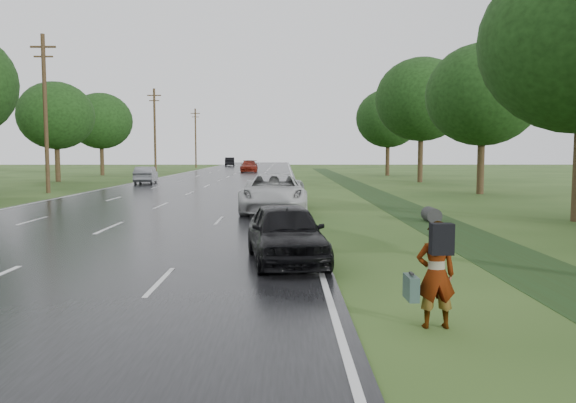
# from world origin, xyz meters

# --- Properties ---
(road) EXTENTS (14.00, 180.00, 0.04)m
(road) POSITION_xyz_m (0.00, 45.00, 0.02)
(road) COLOR black
(road) RESTS_ON ground
(edge_stripe_east) EXTENTS (0.12, 180.00, 0.01)m
(edge_stripe_east) POSITION_xyz_m (6.75, 45.00, 0.04)
(edge_stripe_east) COLOR silver
(edge_stripe_east) RESTS_ON road
(edge_stripe_west) EXTENTS (0.12, 180.00, 0.01)m
(edge_stripe_west) POSITION_xyz_m (-6.75, 45.00, 0.04)
(edge_stripe_west) COLOR silver
(edge_stripe_west) RESTS_ON road
(center_line) EXTENTS (0.12, 180.00, 0.01)m
(center_line) POSITION_xyz_m (0.00, 45.00, 0.04)
(center_line) COLOR silver
(center_line) RESTS_ON road
(drainage_ditch) EXTENTS (2.20, 120.00, 0.56)m
(drainage_ditch) POSITION_xyz_m (11.50, 18.71, 0.04)
(drainage_ditch) COLOR #213213
(drainage_ditch) RESTS_ON ground
(utility_pole_mid) EXTENTS (1.60, 0.26, 10.00)m
(utility_pole_mid) POSITION_xyz_m (-9.20, 25.00, 5.20)
(utility_pole_mid) COLOR #362B16
(utility_pole_mid) RESTS_ON ground
(utility_pole_far) EXTENTS (1.60, 0.26, 10.00)m
(utility_pole_far) POSITION_xyz_m (-9.20, 55.00, 5.20)
(utility_pole_far) COLOR #362B16
(utility_pole_far) RESTS_ON ground
(utility_pole_distant) EXTENTS (1.60, 0.26, 10.00)m
(utility_pole_distant) POSITION_xyz_m (-9.20, 85.00, 5.20)
(utility_pole_distant) COLOR #362B16
(utility_pole_distant) RESTS_ON ground
(tree_east_c) EXTENTS (7.00, 7.00, 9.29)m
(tree_east_c) POSITION_xyz_m (18.20, 24.00, 6.14)
(tree_east_c) COLOR #362B16
(tree_east_c) RESTS_ON ground
(tree_east_d) EXTENTS (8.00, 8.00, 10.76)m
(tree_east_d) POSITION_xyz_m (17.80, 38.00, 7.15)
(tree_east_d) COLOR #362B16
(tree_east_d) RESTS_ON ground
(tree_east_f) EXTENTS (7.20, 7.20, 9.62)m
(tree_east_f) POSITION_xyz_m (17.50, 52.00, 6.37)
(tree_east_f) COLOR #362B16
(tree_east_f) RESTS_ON ground
(tree_west_d) EXTENTS (6.60, 6.60, 8.80)m
(tree_west_d) POSITION_xyz_m (-14.20, 39.00, 5.82)
(tree_west_d) COLOR #362B16
(tree_west_d) RESTS_ON ground
(tree_west_f) EXTENTS (7.00, 7.00, 9.29)m
(tree_west_f) POSITION_xyz_m (-14.80, 53.00, 6.14)
(tree_west_f) COLOR #362B16
(tree_west_f) RESTS_ON ground
(pedestrian) EXTENTS (0.72, 0.64, 1.60)m
(pedestrian) POSITION_xyz_m (8.18, -2.85, 0.83)
(pedestrian) COLOR #A5998C
(pedestrian) RESTS_ON ground
(white_pickup) EXTENTS (2.76, 5.96, 1.65)m
(white_pickup) POSITION_xyz_m (5.50, 13.19, 0.87)
(white_pickup) COLOR silver
(white_pickup) RESTS_ON road
(dark_sedan) EXTENTS (2.15, 4.24, 1.38)m
(dark_sedan) POSITION_xyz_m (6.00, 2.00, 0.73)
(dark_sedan) COLOR black
(dark_sedan) RESTS_ON road
(silver_sedan) EXTENTS (1.90, 4.36, 1.39)m
(silver_sedan) POSITION_xyz_m (-5.47, 35.26, 0.74)
(silver_sedan) COLOR gray
(silver_sedan) RESTS_ON road
(far_car_red) EXTENTS (2.30, 5.39, 1.55)m
(far_car_red) POSITION_xyz_m (1.32, 62.32, 0.81)
(far_car_red) COLOR maroon
(far_car_red) RESTS_ON road
(far_car_dark) EXTENTS (2.12, 5.09, 1.64)m
(far_car_dark) POSITION_xyz_m (-4.44, 95.36, 0.86)
(far_car_dark) COLOR black
(far_car_dark) RESTS_ON road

